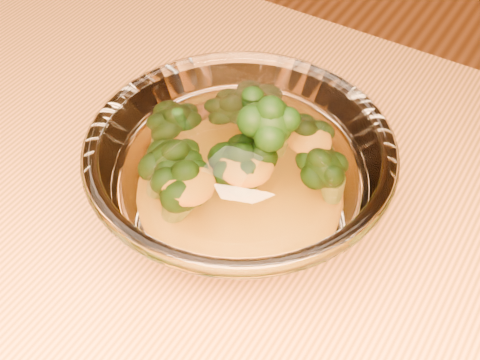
# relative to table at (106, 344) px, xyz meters

# --- Properties ---
(table) EXTENTS (1.20, 0.80, 0.75)m
(table) POSITION_rel_table_xyz_m (0.00, 0.00, 0.00)
(table) COLOR #D17A3E
(table) RESTS_ON ground
(glass_bowl) EXTENTS (0.22, 0.22, 0.10)m
(glass_bowl) POSITION_rel_table_xyz_m (0.07, 0.10, 0.15)
(glass_bowl) COLOR white
(glass_bowl) RESTS_ON table
(cheese_sauce) EXTENTS (0.11, 0.11, 0.03)m
(cheese_sauce) POSITION_rel_table_xyz_m (0.07, 0.10, 0.13)
(cheese_sauce) COLOR orange
(cheese_sauce) RESTS_ON glass_bowl
(broccoli_heap) EXTENTS (0.16, 0.14, 0.09)m
(broccoli_heap) POSITION_rel_table_xyz_m (0.06, 0.12, 0.17)
(broccoli_heap) COLOR black
(broccoli_heap) RESTS_ON cheese_sauce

